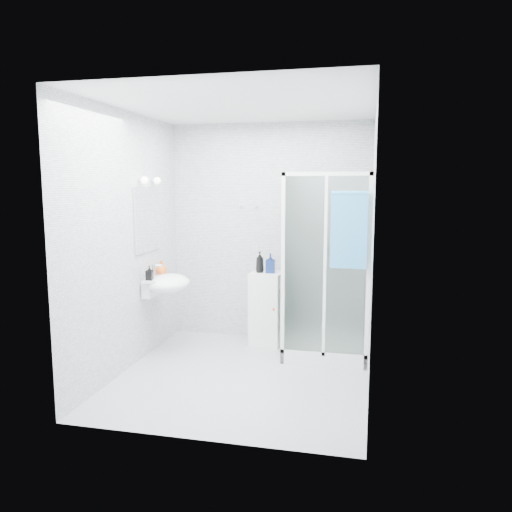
% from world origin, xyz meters
% --- Properties ---
extents(room, '(2.40, 2.60, 2.60)m').
position_xyz_m(room, '(0.00, 0.00, 1.30)').
color(room, silver).
rests_on(room, ground).
extents(shower_enclosure, '(0.90, 0.95, 2.00)m').
position_xyz_m(shower_enclosure, '(0.67, 0.77, 0.45)').
color(shower_enclosure, white).
rests_on(shower_enclosure, ground).
extents(wall_basin, '(0.46, 0.56, 0.35)m').
position_xyz_m(wall_basin, '(-0.99, 0.45, 0.80)').
color(wall_basin, white).
rests_on(wall_basin, ground).
extents(mirror, '(0.02, 0.60, 0.70)m').
position_xyz_m(mirror, '(-1.19, 0.45, 1.50)').
color(mirror, white).
rests_on(mirror, room).
extents(vanity_lights, '(0.10, 0.40, 0.08)m').
position_xyz_m(vanity_lights, '(-1.14, 0.45, 1.92)').
color(vanity_lights, silver).
rests_on(vanity_lights, room).
extents(wall_hooks, '(0.23, 0.06, 0.03)m').
position_xyz_m(wall_hooks, '(-0.25, 1.26, 1.62)').
color(wall_hooks, silver).
rests_on(wall_hooks, room).
extents(storage_cabinet, '(0.39, 0.40, 0.86)m').
position_xyz_m(storage_cabinet, '(0.03, 1.03, 0.43)').
color(storage_cabinet, white).
rests_on(storage_cabinet, ground).
extents(hand_towel, '(0.36, 0.05, 0.76)m').
position_xyz_m(hand_towel, '(0.98, 0.37, 1.45)').
color(hand_towel, '#348AC6').
rests_on(hand_towel, shower_enclosure).
extents(shampoo_bottle_a, '(0.12, 0.12, 0.25)m').
position_xyz_m(shampoo_bottle_a, '(-0.05, 1.00, 0.99)').
color(shampoo_bottle_a, black).
rests_on(shampoo_bottle_a, storage_cabinet).
extents(shampoo_bottle_b, '(0.11, 0.11, 0.23)m').
position_xyz_m(shampoo_bottle_b, '(0.07, 1.01, 0.98)').
color(shampoo_bottle_b, navy).
rests_on(shampoo_bottle_b, storage_cabinet).
extents(soap_dispenser_orange, '(0.14, 0.14, 0.16)m').
position_xyz_m(soap_dispenser_orange, '(-1.11, 0.61, 0.94)').
color(soap_dispenser_orange, '#D65719').
rests_on(soap_dispenser_orange, wall_basin).
extents(soap_dispenser_black, '(0.08, 0.08, 0.16)m').
position_xyz_m(soap_dispenser_black, '(-1.10, 0.29, 0.94)').
color(soap_dispenser_black, black).
rests_on(soap_dispenser_black, wall_basin).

